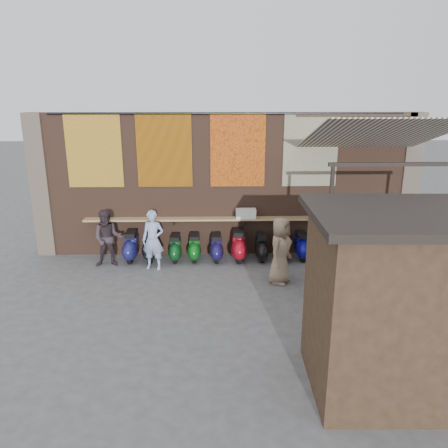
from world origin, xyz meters
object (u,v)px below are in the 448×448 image
at_px(scooter_stool_5, 239,246).
at_px(shopper_navy, 336,256).
at_px(scooter_stool_1, 151,246).
at_px(scooter_stool_4, 217,248).
at_px(scooter_stool_0, 131,246).
at_px(scooter_stool_6, 261,247).
at_px(scooter_stool_8, 302,246).
at_px(scooter_stool_2, 175,248).
at_px(shelf_box, 246,214).
at_px(scooter_stool_7, 282,246).
at_px(shopper_grey, 443,263).
at_px(market_stall, 400,307).
at_px(diner_left, 153,240).
at_px(scooter_stool_3, 195,248).
at_px(shopper_tan, 280,251).
at_px(diner_right, 108,238).

distance_m(scooter_stool_5, shopper_navy, 3.02).
relative_size(scooter_stool_1, scooter_stool_5, 0.98).
bearing_deg(scooter_stool_4, scooter_stool_0, 178.16).
height_order(scooter_stool_6, scooter_stool_8, scooter_stool_8).
distance_m(scooter_stool_2, scooter_stool_6, 2.40).
bearing_deg(scooter_stool_2, scooter_stool_5, -0.12).
height_order(scooter_stool_0, scooter_stool_6, scooter_stool_0).
bearing_deg(shelf_box, scooter_stool_5, -124.34).
height_order(scooter_stool_7, shopper_grey, shopper_grey).
bearing_deg(scooter_stool_2, market_stall, -55.26).
distance_m(diner_left, shopper_navy, 4.67).
bearing_deg(scooter_stool_1, shelf_box, 5.51).
relative_size(scooter_stool_0, scooter_stool_2, 1.15).
height_order(scooter_stool_0, scooter_stool_5, scooter_stool_5).
bearing_deg(scooter_stool_7, scooter_stool_4, -178.89).
bearing_deg(scooter_stool_0, scooter_stool_7, -0.56).
relative_size(scooter_stool_3, shopper_tan, 0.46).
relative_size(scooter_stool_1, diner_right, 0.56).
height_order(shelf_box, scooter_stool_3, shelf_box).
bearing_deg(diner_right, scooter_stool_6, 1.82).
height_order(scooter_stool_3, scooter_stool_7, scooter_stool_7).
relative_size(shopper_grey, market_stall, 0.55).
bearing_deg(diner_right, shopper_grey, -16.48).
height_order(shelf_box, shopper_grey, shopper_grey).
distance_m(shelf_box, scooter_stool_2, 2.19).
relative_size(shopper_navy, market_stall, 0.63).
xyz_separation_m(scooter_stool_3, shopper_grey, (5.81, -2.27, 0.40)).
height_order(scooter_stool_1, scooter_stool_7, scooter_stool_1).
relative_size(shelf_box, shopper_grey, 0.37).
bearing_deg(market_stall, scooter_stool_5, 112.25).
distance_m(scooter_stool_4, scooter_stool_5, 0.62).
bearing_deg(shelf_box, shopper_tan, -69.27).
relative_size(scooter_stool_6, scooter_stool_8, 0.95).
bearing_deg(scooter_stool_2, diner_right, -168.20).
relative_size(scooter_stool_0, shopper_grey, 0.57).
height_order(scooter_stool_1, scooter_stool_8, scooter_stool_1).
bearing_deg(scooter_stool_3, market_stall, -59.16).
height_order(scooter_stool_8, shopper_grey, shopper_grey).
bearing_deg(market_stall, scooter_stool_1, 130.43).
height_order(scooter_stool_8, diner_right, diner_right).
relative_size(scooter_stool_7, shopper_grey, 0.52).
bearing_deg(scooter_stool_2, scooter_stool_0, 177.58).
bearing_deg(scooter_stool_7, scooter_stool_6, -179.55).
bearing_deg(scooter_stool_4, scooter_stool_5, 1.94).
bearing_deg(shelf_box, scooter_stool_0, -175.38).
relative_size(shelf_box, scooter_stool_0, 0.64).
height_order(scooter_stool_6, shopper_grey, shopper_grey).
distance_m(shelf_box, diner_right, 3.83).
distance_m(scooter_stool_2, diner_left, 0.90).
distance_m(shopper_navy, market_stall, 3.55).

